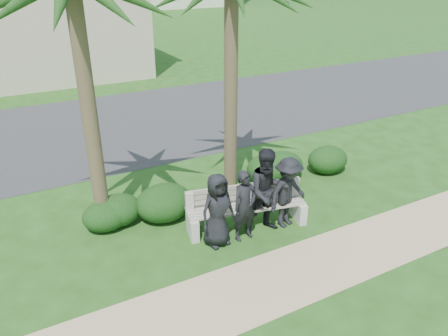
{
  "coord_description": "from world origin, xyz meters",
  "views": [
    {
      "loc": [
        -4.41,
        -7.0,
        5.37
      ],
      "look_at": [
        -0.09,
        1.0,
        1.06
      ],
      "focal_mm": 35.0,
      "sensor_mm": 36.0,
      "label": 1
    }
  ],
  "objects_px": {
    "man_d": "(288,193)",
    "man_a": "(217,210)",
    "man_b": "(245,206)",
    "park_bench": "(246,210)",
    "man_c": "(268,191)"
  },
  "relations": [
    {
      "from": "man_d",
      "to": "man_a",
      "type": "bearing_deg",
      "value": 164.1
    },
    {
      "from": "man_b",
      "to": "man_d",
      "type": "distance_m",
      "value": 1.08
    },
    {
      "from": "park_bench",
      "to": "man_b",
      "type": "height_order",
      "value": "man_b"
    },
    {
      "from": "man_c",
      "to": "man_d",
      "type": "relative_size",
      "value": 1.17
    },
    {
      "from": "man_c",
      "to": "man_d",
      "type": "height_order",
      "value": "man_c"
    },
    {
      "from": "park_bench",
      "to": "man_b",
      "type": "distance_m",
      "value": 0.58
    },
    {
      "from": "man_a",
      "to": "man_c",
      "type": "bearing_deg",
      "value": -9.15
    },
    {
      "from": "park_bench",
      "to": "man_a",
      "type": "relative_size",
      "value": 1.73
    },
    {
      "from": "man_c",
      "to": "man_d",
      "type": "bearing_deg",
      "value": 5.5
    },
    {
      "from": "man_b",
      "to": "man_a",
      "type": "bearing_deg",
      "value": 166.64
    },
    {
      "from": "man_d",
      "to": "park_bench",
      "type": "bearing_deg",
      "value": 143.08
    },
    {
      "from": "man_c",
      "to": "man_d",
      "type": "xyz_separation_m",
      "value": [
        0.5,
        -0.04,
        -0.14
      ]
    },
    {
      "from": "man_c",
      "to": "park_bench",
      "type": "bearing_deg",
      "value": 143.48
    },
    {
      "from": "man_b",
      "to": "man_c",
      "type": "xyz_separation_m",
      "value": [
        0.58,
        0.03,
        0.17
      ]
    },
    {
      "from": "man_a",
      "to": "man_b",
      "type": "xyz_separation_m",
      "value": [
        0.59,
        -0.09,
        -0.01
      ]
    }
  ]
}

